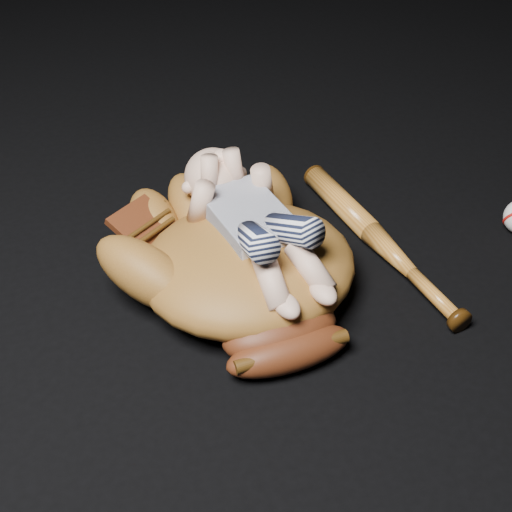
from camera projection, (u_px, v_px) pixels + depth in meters
name	position (u px, v px, depth m)	size (l,w,h in m)	color
baseball_glove	(248.00, 257.00, 1.14)	(0.43, 0.50, 0.15)	brown
newborn_baby	(257.00, 222.00, 1.11)	(0.18, 0.38, 0.16)	#D7A68A
baseball_bat	(379.00, 241.00, 1.26)	(0.04, 0.47, 0.04)	#A96420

